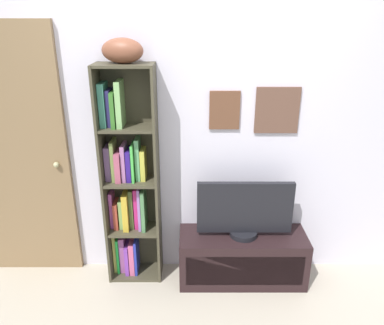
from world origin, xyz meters
TOP-DOWN VIEW (x-y plane):
  - back_wall at (0.00, 1.13)m, footprint 4.80×0.08m
  - bookshelf at (-0.53, 1.00)m, footprint 0.43×0.25m
  - football at (-0.50, 0.98)m, footprint 0.32×0.23m
  - tv_stand at (0.38, 0.91)m, footprint 1.02×0.37m
  - television at (0.38, 0.91)m, footprint 0.74×0.22m
  - door at (-1.37, 1.08)m, footprint 0.76×0.09m

SIDE VIEW (x-z plane):
  - tv_stand at x=0.38m, z-range 0.00..0.42m
  - television at x=0.38m, z-range 0.41..0.88m
  - bookshelf at x=-0.53m, z-range -0.05..1.70m
  - door at x=-1.37m, z-range 0.00..2.03m
  - back_wall at x=0.00m, z-range 0.00..2.38m
  - football at x=-0.50m, z-range 1.75..1.92m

